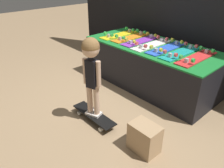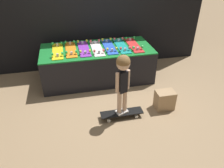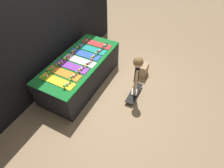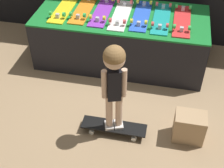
{
  "view_description": "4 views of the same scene",
  "coord_description": "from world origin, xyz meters",
  "views": [
    {
      "loc": [
        1.94,
        -1.97,
        1.68
      ],
      "look_at": [
        0.08,
        -0.29,
        0.34
      ],
      "focal_mm": 35.0,
      "sensor_mm": 36.0,
      "label": 1
    },
    {
      "loc": [
        -0.55,
        -3.21,
        2.23
      ],
      "look_at": [
        0.09,
        -0.33,
        0.41
      ],
      "focal_mm": 35.0,
      "sensor_mm": 36.0,
      "label": 2
    },
    {
      "loc": [
        -2.36,
        -1.4,
        3.0
      ],
      "look_at": [
        -0.01,
        -0.21,
        0.31
      ],
      "focal_mm": 28.0,
      "sensor_mm": 36.0,
      "label": 3
    },
    {
      "loc": [
        0.58,
        -2.74,
        2.47
      ],
      "look_at": [
        0.07,
        -0.3,
        0.32
      ],
      "focal_mm": 50.0,
      "sensor_mm": 36.0,
      "label": 4
    }
  ],
  "objects": [
    {
      "name": "storage_box",
      "position": [
        0.91,
        -0.59,
        0.16
      ],
      "size": [
        0.3,
        0.21,
        0.31
      ],
      "color": "tan",
      "rests_on": "ground_plane"
    },
    {
      "name": "ground_plane",
      "position": [
        0.0,
        0.0,
        0.0
      ],
      "size": [
        16.0,
        16.0,
        0.0
      ],
      "primitive_type": "plane",
      "color": "#9E7F5B"
    },
    {
      "name": "skateboard_on_floor",
      "position": [
        0.17,
        -0.67,
        0.07
      ],
      "size": [
        0.66,
        0.18,
        0.09
      ],
      "color": "black",
      "rests_on": "ground_plane"
    },
    {
      "name": "skateboard_orange_on_rack",
      "position": [
        -0.48,
        0.64,
        0.67
      ],
      "size": [
        0.19,
        0.76,
        0.09
      ],
      "color": "orange",
      "rests_on": "display_rack"
    },
    {
      "name": "skateboard_teal_on_rack",
      "position": [
        0.48,
        0.6,
        0.67
      ],
      "size": [
        0.19,
        0.76,
        0.09
      ],
      "color": "teal",
      "rests_on": "display_rack"
    },
    {
      "name": "display_rack",
      "position": [
        0.0,
        0.61,
        0.32
      ],
      "size": [
        2.09,
        0.94,
        0.65
      ],
      "color": "black",
      "rests_on": "ground_plane"
    },
    {
      "name": "back_wall",
      "position": [
        0.0,
        1.25,
        1.17
      ],
      "size": [
        4.84,
        0.1,
        2.34
      ],
      "color": "black",
      "rests_on": "ground_plane"
    },
    {
      "name": "skateboard_red_on_rack",
      "position": [
        0.72,
        0.6,
        0.67
      ],
      "size": [
        0.19,
        0.76,
        0.09
      ],
      "color": "red",
      "rests_on": "display_rack"
    },
    {
      "name": "skateboard_blue_on_rack",
      "position": [
        0.24,
        0.62,
        0.67
      ],
      "size": [
        0.19,
        0.76,
        0.09
      ],
      "color": "blue",
      "rests_on": "display_rack"
    },
    {
      "name": "skateboard_white_on_rack",
      "position": [
        0.0,
        0.59,
        0.67
      ],
      "size": [
        0.19,
        0.76,
        0.09
      ],
      "color": "white",
      "rests_on": "display_rack"
    },
    {
      "name": "child",
      "position": [
        0.17,
        -0.67,
        0.76
      ],
      "size": [
        0.22,
        0.19,
        0.96
      ],
      "rotation": [
        0.0,
        0.0,
        0.31
      ],
      "color": "silver",
      "rests_on": "skateboard_on_floor"
    },
    {
      "name": "skateboard_yellow_on_rack",
      "position": [
        -0.72,
        0.61,
        0.67
      ],
      "size": [
        0.19,
        0.76,
        0.09
      ],
      "color": "yellow",
      "rests_on": "display_rack"
    },
    {
      "name": "skateboard_purple_on_rack",
      "position": [
        -0.24,
        0.62,
        0.67
      ],
      "size": [
        0.19,
        0.76,
        0.09
      ],
      "color": "purple",
      "rests_on": "display_rack"
    }
  ]
}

